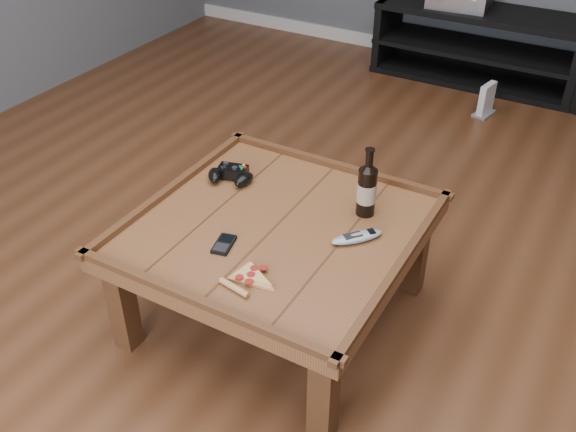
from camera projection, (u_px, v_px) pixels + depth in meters
The scene contains 10 objects.
ground at pixel (277, 314), 2.63m from camera, with size 6.00×6.00×0.00m, color #4A2815.
baseboard at pixel (482, 62), 4.72m from camera, with size 5.00×0.02×0.10m, color silver.
coffee_table at pixel (276, 238), 2.40m from camera, with size 1.03×1.03×0.48m.
media_console at pixel (478, 46), 4.44m from camera, with size 1.40×0.45×0.50m.
beer_bottle at pixel (367, 188), 2.37m from camera, with size 0.07×0.07×0.28m.
game_controller at pixel (231, 175), 2.61m from camera, with size 0.21×0.16×0.06m.
pizza_slice at pixel (249, 278), 2.12m from camera, with size 0.17×0.23×0.02m.
smartphone at pixel (224, 244), 2.26m from camera, with size 0.08×0.12×0.01m.
remote_control at pixel (357, 237), 2.29m from camera, with size 0.18×0.19×0.03m.
game_console at pixel (486, 101), 4.07m from camera, with size 0.12×0.18×0.21m.
Camera 1 is at (0.98, -1.64, 1.84)m, focal length 40.00 mm.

